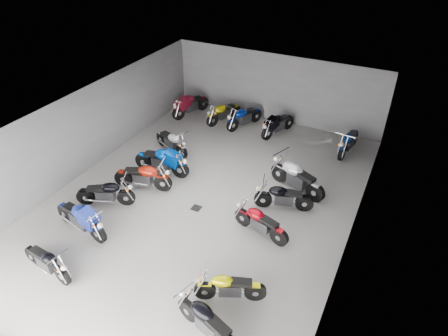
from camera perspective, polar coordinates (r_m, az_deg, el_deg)
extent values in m
plane|color=#A19E98|center=(14.17, -2.97, -4.59)|extent=(14.00, 14.00, 0.00)
cube|color=slate|center=(18.93, 7.42, 11.22)|extent=(10.00, 0.10, 3.20)
cube|color=slate|center=(16.01, -19.05, 5.16)|extent=(0.10, 14.00, 3.20)
cube|color=slate|center=(12.01, 18.23, -5.02)|extent=(0.10, 14.00, 3.20)
cube|color=black|center=(12.43, -3.40, 7.12)|extent=(10.00, 14.00, 0.04)
cube|color=black|center=(13.83, -3.98, -5.72)|extent=(0.32, 0.32, 0.01)
cylinder|color=black|center=(12.10, -22.05, -14.08)|extent=(0.60, 0.20, 0.59)
cylinder|color=black|center=(13.00, -25.59, -11.20)|extent=(0.60, 0.22, 0.59)
cube|color=#2D2D30|center=(12.48, -23.99, -12.30)|extent=(0.63, 0.35, 0.37)
ellipsoid|color=black|center=(12.15, -23.76, -11.77)|extent=(0.67, 0.45, 0.33)
cube|color=black|center=(12.51, -25.04, -10.84)|extent=(0.59, 0.33, 0.17)
cylinder|color=black|center=(12.97, -17.60, -8.81)|extent=(0.71, 0.25, 0.69)
cylinder|color=black|center=(14.04, -21.61, -6.02)|extent=(0.71, 0.27, 0.69)
cube|color=#2D2D30|center=(13.42, -19.78, -7.01)|extent=(0.75, 0.44, 0.43)
ellipsoid|color=navy|center=(13.05, -19.44, -6.29)|extent=(0.80, 0.55, 0.39)
cube|color=black|center=(13.48, -20.91, -5.42)|extent=(0.70, 0.41, 0.20)
cylinder|color=black|center=(14.17, -13.78, -4.09)|extent=(0.62, 0.38, 0.62)
cylinder|color=black|center=(14.60, -19.14, -3.89)|extent=(0.63, 0.39, 0.62)
cube|color=#2D2D30|center=(14.32, -16.57, -3.68)|extent=(0.70, 0.53, 0.39)
ellipsoid|color=black|center=(14.07, -15.94, -2.71)|extent=(0.76, 0.63, 0.35)
cube|color=black|center=(14.26, -17.93, -2.77)|extent=(0.65, 0.50, 0.18)
cylinder|color=black|center=(14.57, -8.70, -2.12)|extent=(0.68, 0.31, 0.67)
cylinder|color=black|center=(15.10, -14.14, -1.42)|extent=(0.69, 0.33, 0.67)
cube|color=#2D2D30|center=(14.76, -11.52, -1.44)|extent=(0.74, 0.48, 0.42)
ellipsoid|color=#9E1B0B|center=(14.49, -10.82, -0.47)|extent=(0.80, 0.59, 0.38)
cube|color=black|center=(14.72, -12.85, -0.35)|extent=(0.69, 0.45, 0.19)
cylinder|color=black|center=(15.17, -6.26, -0.21)|extent=(0.71, 0.20, 0.70)
cylinder|color=black|center=(15.89, -11.36, 1.00)|extent=(0.71, 0.22, 0.70)
cube|color=#2D2D30|center=(15.46, -8.91, 0.75)|extent=(0.74, 0.38, 0.44)
ellipsoid|color=#003AA0|center=(15.16, -8.23, 1.67)|extent=(0.78, 0.50, 0.40)
cube|color=black|center=(15.46, -10.14, 1.96)|extent=(0.69, 0.36, 0.20)
cylinder|color=black|center=(16.34, -6.06, 2.35)|extent=(0.63, 0.35, 0.62)
cylinder|color=black|center=(17.36, -8.85, 4.16)|extent=(0.63, 0.37, 0.62)
cube|color=#2D2D30|center=(16.79, -7.52, 3.57)|extent=(0.70, 0.51, 0.39)
ellipsoid|color=silver|center=(16.48, -7.17, 4.22)|extent=(0.76, 0.61, 0.35)
cube|color=black|center=(16.89, -8.20, 4.76)|extent=(0.65, 0.47, 0.18)
cylinder|color=black|center=(10.59, -5.10, -19.55)|extent=(0.66, 0.32, 0.65)
cube|color=#2D2D30|center=(10.18, -2.15, -21.56)|extent=(0.72, 0.48, 0.40)
ellipsoid|color=black|center=(10.01, -3.14, -19.77)|extent=(0.78, 0.59, 0.36)
cube|color=black|center=(9.81, -0.76, -21.71)|extent=(0.67, 0.45, 0.18)
cylinder|color=black|center=(10.97, -2.77, -17.08)|extent=(0.58, 0.36, 0.59)
cylinder|color=black|center=(10.96, 4.50, -17.20)|extent=(0.59, 0.37, 0.59)
cube|color=#2D2D30|center=(10.87, 0.87, -16.87)|extent=(0.66, 0.50, 0.37)
ellipsoid|color=#D7D204|center=(10.65, -0.25, -15.85)|extent=(0.72, 0.60, 0.33)
cube|color=black|center=(10.68, 2.51, -16.02)|extent=(0.61, 0.47, 0.17)
cylinder|color=black|center=(12.98, 2.77, -7.05)|extent=(0.63, 0.27, 0.61)
cylinder|color=black|center=(12.42, 7.90, -9.71)|extent=(0.63, 0.29, 0.61)
cube|color=#2D2D30|center=(12.62, 5.29, -8.04)|extent=(0.67, 0.43, 0.38)
ellipsoid|color=maroon|center=(12.51, 4.58, -6.58)|extent=(0.72, 0.53, 0.35)
cube|color=black|center=(12.32, 6.52, -7.71)|extent=(0.63, 0.40, 0.17)
cylinder|color=black|center=(13.75, 5.59, -4.47)|extent=(0.63, 0.31, 0.62)
cylinder|color=black|center=(13.80, 11.41, -4.93)|extent=(0.63, 0.33, 0.62)
cube|color=#2D2D30|center=(13.70, 8.54, -4.39)|extent=(0.69, 0.47, 0.39)
ellipsoid|color=black|center=(13.50, 7.75, -3.29)|extent=(0.74, 0.57, 0.35)
cube|color=black|center=(13.55, 9.94, -3.60)|extent=(0.64, 0.44, 0.18)
cylinder|color=black|center=(15.03, 7.93, -0.69)|extent=(0.72, 0.39, 0.72)
cylinder|color=black|center=(14.28, 12.89, -3.39)|extent=(0.73, 0.41, 0.72)
cube|color=#2D2D30|center=(14.57, 10.39, -1.65)|extent=(0.80, 0.57, 0.45)
ellipsoid|color=#B1B1B6|center=(14.49, 9.77, -0.08)|extent=(0.87, 0.69, 0.40)
cube|color=black|center=(14.23, 11.64, -1.23)|extent=(0.75, 0.53, 0.20)
cylinder|color=black|center=(19.40, -6.50, 7.80)|extent=(0.35, 0.69, 0.68)
cylinder|color=black|center=(20.30, -3.09, 9.19)|extent=(0.37, 0.70, 0.68)
cube|color=#2D2D30|center=(19.80, -4.77, 8.79)|extent=(0.52, 0.76, 0.43)
ellipsoid|color=maroon|center=(19.52, -5.34, 9.49)|extent=(0.64, 0.83, 0.39)
cube|color=black|center=(19.87, -4.06, 9.88)|extent=(0.49, 0.71, 0.19)
cylinder|color=black|center=(18.68, -1.69, 6.84)|extent=(0.36, 0.63, 0.63)
cylinder|color=black|center=(19.53, 1.57, 8.10)|extent=(0.38, 0.64, 0.63)
cube|color=#2D2D30|center=(19.05, -0.03, 7.75)|extent=(0.52, 0.71, 0.40)
ellipsoid|color=#CAAF09|center=(18.78, -0.53, 8.42)|extent=(0.62, 0.77, 0.36)
cube|color=black|center=(19.12, 0.70, 8.77)|extent=(0.48, 0.66, 0.18)
cylinder|color=black|center=(18.23, 1.24, 6.15)|extent=(0.37, 0.65, 0.65)
cylinder|color=black|center=(19.15, 4.53, 7.49)|extent=(0.39, 0.66, 0.65)
cube|color=#2D2D30|center=(18.64, 2.93, 7.12)|extent=(0.53, 0.73, 0.41)
ellipsoid|color=navy|center=(18.35, 2.45, 7.82)|extent=(0.64, 0.79, 0.37)
cube|color=black|center=(18.72, 3.68, 8.18)|extent=(0.50, 0.68, 0.18)
cylinder|color=black|center=(17.67, 6.19, 4.97)|extent=(0.34, 0.65, 0.64)
cylinder|color=black|center=(18.70, 9.12, 6.45)|extent=(0.36, 0.66, 0.64)
cube|color=#2D2D30|center=(18.13, 7.72, 6.01)|extent=(0.50, 0.72, 0.40)
ellipsoid|color=black|center=(17.82, 7.34, 6.70)|extent=(0.61, 0.78, 0.36)
cube|color=black|center=(18.23, 8.43, 7.12)|extent=(0.47, 0.67, 0.18)
cylinder|color=black|center=(16.82, 16.49, 2.08)|extent=(0.21, 0.66, 0.65)
cylinder|color=black|center=(18.07, 18.08, 4.10)|extent=(0.23, 0.66, 0.65)
cube|color=#2D2D30|center=(17.39, 17.37, 3.41)|extent=(0.39, 0.69, 0.41)
ellipsoid|color=navy|center=(17.05, 17.31, 4.04)|extent=(0.49, 0.74, 0.37)
cube|color=black|center=(17.54, 17.87, 4.65)|extent=(0.36, 0.65, 0.18)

